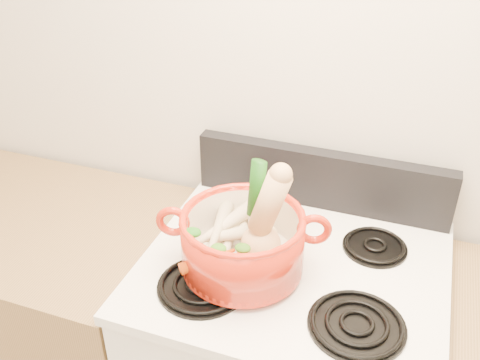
% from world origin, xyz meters
% --- Properties ---
extents(wall_back, '(3.50, 0.02, 2.60)m').
position_xyz_m(wall_back, '(0.00, 1.75, 1.30)').
color(wall_back, beige).
rests_on(wall_back, floor).
extents(cooktop, '(0.78, 0.67, 0.03)m').
position_xyz_m(cooktop, '(0.00, 1.40, 0.93)').
color(cooktop, white).
rests_on(cooktop, stove_body).
extents(control_backsplash, '(0.76, 0.05, 0.18)m').
position_xyz_m(control_backsplash, '(0.00, 1.70, 1.04)').
color(control_backsplash, black).
rests_on(control_backsplash, cooktop).
extents(counter_left, '(1.36, 0.65, 0.90)m').
position_xyz_m(counter_left, '(-1.07, 1.40, 0.45)').
color(counter_left, olive).
rests_on(counter_left, floor).
extents(burner_front_left, '(0.22, 0.22, 0.02)m').
position_xyz_m(burner_front_left, '(-0.19, 1.24, 0.96)').
color(burner_front_left, black).
rests_on(burner_front_left, cooktop).
extents(burner_front_right, '(0.22, 0.22, 0.02)m').
position_xyz_m(burner_front_right, '(0.19, 1.24, 0.96)').
color(burner_front_right, black).
rests_on(burner_front_right, cooktop).
extents(burner_back_left, '(0.17, 0.17, 0.02)m').
position_xyz_m(burner_back_left, '(-0.19, 1.54, 0.96)').
color(burner_back_left, black).
rests_on(burner_back_left, cooktop).
extents(burner_back_right, '(0.17, 0.17, 0.02)m').
position_xyz_m(burner_back_right, '(0.19, 1.54, 0.96)').
color(burner_back_right, black).
rests_on(burner_back_right, cooktop).
extents(dutch_oven, '(0.37, 0.37, 0.15)m').
position_xyz_m(dutch_oven, '(-0.12, 1.33, 1.04)').
color(dutch_oven, '#B5210F').
rests_on(dutch_oven, burner_front_left).
extents(pot_handle_left, '(0.09, 0.04, 0.09)m').
position_xyz_m(pot_handle_left, '(-0.28, 1.29, 1.09)').
color(pot_handle_left, '#B5210F').
rests_on(pot_handle_left, dutch_oven).
extents(pot_handle_right, '(0.09, 0.04, 0.09)m').
position_xyz_m(pot_handle_right, '(0.05, 1.38, 1.09)').
color(pot_handle_right, '#B5210F').
rests_on(pot_handle_right, dutch_oven).
extents(squash, '(0.18, 0.12, 0.27)m').
position_xyz_m(squash, '(-0.07, 1.34, 1.13)').
color(squash, tan).
rests_on(squash, dutch_oven).
extents(leek, '(0.06, 0.08, 0.27)m').
position_xyz_m(leek, '(-0.10, 1.36, 1.13)').
color(leek, beige).
rests_on(leek, dutch_oven).
extents(ginger, '(0.08, 0.06, 0.04)m').
position_xyz_m(ginger, '(-0.10, 1.41, 1.02)').
color(ginger, '#D7BA84').
rests_on(ginger, dutch_oven).
extents(parsnip_0, '(0.08, 0.23, 0.06)m').
position_xyz_m(parsnip_0, '(-0.16, 1.35, 1.02)').
color(parsnip_0, beige).
rests_on(parsnip_0, dutch_oven).
extents(parsnip_1, '(0.10, 0.20, 0.06)m').
position_xyz_m(parsnip_1, '(-0.19, 1.33, 1.03)').
color(parsnip_1, beige).
rests_on(parsnip_1, dutch_oven).
extents(parsnip_2, '(0.14, 0.19, 0.06)m').
position_xyz_m(parsnip_2, '(-0.14, 1.40, 1.03)').
color(parsnip_2, beige).
rests_on(parsnip_2, dutch_oven).
extents(parsnip_3, '(0.18, 0.11, 0.05)m').
position_xyz_m(parsnip_3, '(-0.19, 1.34, 1.04)').
color(parsnip_3, beige).
rests_on(parsnip_3, dutch_oven).
extents(parsnip_4, '(0.16, 0.23, 0.07)m').
position_xyz_m(parsnip_4, '(-0.19, 1.36, 1.05)').
color(parsnip_4, beige).
rests_on(parsnip_4, dutch_oven).
extents(parsnip_5, '(0.06, 0.22, 0.06)m').
position_xyz_m(parsnip_5, '(-0.19, 1.34, 1.05)').
color(parsnip_5, beige).
rests_on(parsnip_5, dutch_oven).
extents(carrot_0, '(0.04, 0.15, 0.04)m').
position_xyz_m(carrot_0, '(-0.12, 1.27, 1.01)').
color(carrot_0, '#D8460A').
rests_on(carrot_0, dutch_oven).
extents(carrot_1, '(0.12, 0.13, 0.04)m').
position_xyz_m(carrot_1, '(-0.18, 1.26, 1.02)').
color(carrot_1, '#DA440A').
rests_on(carrot_1, dutch_oven).
extents(carrot_2, '(0.07, 0.15, 0.04)m').
position_xyz_m(carrot_2, '(-0.10, 1.29, 1.03)').
color(carrot_2, '#CC500A').
rests_on(carrot_2, dutch_oven).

